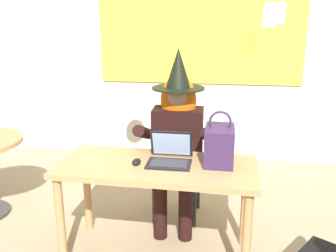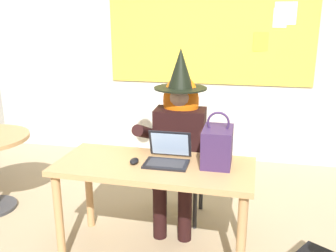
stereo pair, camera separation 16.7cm
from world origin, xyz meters
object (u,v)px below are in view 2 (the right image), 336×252
at_px(chair_at_desk, 181,159).
at_px(computer_mouse, 134,161).
at_px(laptop, 168,156).
at_px(handbag, 217,146).
at_px(person_costumed, 179,131).
at_px(desk_main, 154,177).

height_order(chair_at_desk, computer_mouse, chair_at_desk).
bearing_deg(laptop, computer_mouse, -163.67).
relative_size(laptop, computer_mouse, 2.96).
xyz_separation_m(computer_mouse, handbag, (0.57, 0.11, 0.12)).
relative_size(person_costumed, handbag, 3.91).
relative_size(desk_main, handbag, 3.70).
relative_size(desk_main, laptop, 4.55).
relative_size(chair_at_desk, laptop, 2.95).
bearing_deg(handbag, laptop, -172.50).
bearing_deg(chair_at_desk, computer_mouse, -16.33).
distance_m(laptop, handbag, 0.36).
bearing_deg(computer_mouse, desk_main, 2.09).
height_order(computer_mouse, handbag, handbag).
xyz_separation_m(chair_at_desk, handbag, (0.36, -0.57, 0.34)).
distance_m(person_costumed, handbag, 0.57).
height_order(chair_at_desk, handbag, handbag).
xyz_separation_m(chair_at_desk, laptop, (0.01, -0.61, 0.26)).
bearing_deg(person_costumed, chair_at_desk, 178.31).
bearing_deg(desk_main, laptop, 31.38).
bearing_deg(laptop, person_costumed, 91.08).
bearing_deg(desk_main, handbag, 12.86).
bearing_deg(handbag, computer_mouse, -168.73).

